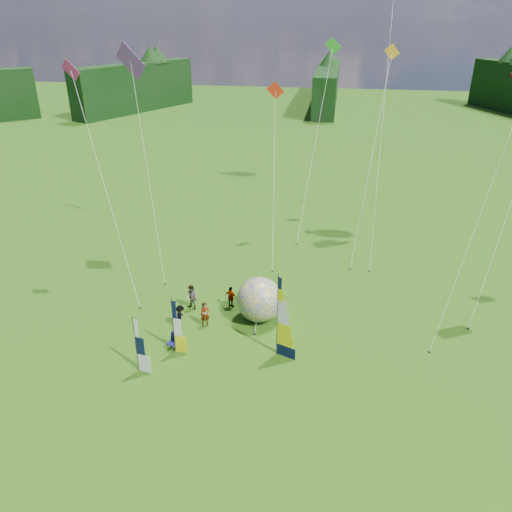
% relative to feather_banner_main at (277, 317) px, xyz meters
% --- Properties ---
extents(ground, '(220.00, 220.00, 0.00)m').
position_rel_feather_banner_main_xyz_m(ground, '(-0.33, -2.99, -2.45)').
color(ground, '#437B11').
rests_on(ground, ground).
extents(treeline_ring, '(210.00, 210.00, 8.00)m').
position_rel_feather_banner_main_xyz_m(treeline_ring, '(-0.33, -2.99, 1.55)').
color(treeline_ring, black).
rests_on(treeline_ring, ground).
extents(feather_banner_main, '(1.27, 0.58, 4.89)m').
position_rel_feather_banner_main_xyz_m(feather_banner_main, '(0.00, 0.00, 0.00)').
color(feather_banner_main, black).
rests_on(feather_banner_main, ground).
extents(side_banner_left, '(0.94, 0.24, 3.34)m').
position_rel_feather_banner_main_xyz_m(side_banner_left, '(-5.65, -0.73, -0.78)').
color(side_banner_left, yellow).
rests_on(side_banner_left, ground).
extents(side_banner_far, '(0.97, 0.29, 3.27)m').
position_rel_feather_banner_main_xyz_m(side_banner_far, '(-7.08, -2.63, -0.81)').
color(side_banner_far, white).
rests_on(side_banner_far, ground).
extents(bol_inflatable, '(3.52, 3.52, 2.80)m').
position_rel_feather_banner_main_xyz_m(bol_inflatable, '(-1.50, 3.29, -1.05)').
color(bol_inflatable, '#173AA8').
rests_on(bol_inflatable, ground).
extents(spectator_a, '(0.69, 0.60, 1.59)m').
position_rel_feather_banner_main_xyz_m(spectator_a, '(-4.63, 2.04, -1.65)').
color(spectator_a, '#66594C').
rests_on(spectator_a, ground).
extents(spectator_b, '(0.92, 0.72, 1.70)m').
position_rel_feather_banner_main_xyz_m(spectator_b, '(-5.92, 3.72, -1.59)').
color(spectator_b, '#66594C').
rests_on(spectator_b, ground).
extents(spectator_c, '(0.45, 1.01, 1.51)m').
position_rel_feather_banner_main_xyz_m(spectator_c, '(-6.04, 1.61, -1.69)').
color(spectator_c, '#66594C').
rests_on(spectator_c, ground).
extents(spectator_d, '(0.95, 0.66, 1.50)m').
position_rel_feather_banner_main_xyz_m(spectator_d, '(-3.50, 4.33, -1.70)').
color(spectator_d, '#66594C').
rests_on(spectator_d, ground).
extents(camp_chair, '(0.74, 0.74, 0.99)m').
position_rel_feather_banner_main_xyz_m(camp_chair, '(-5.85, -0.57, -1.95)').
color(camp_chair, '#0B0D40').
rests_on(camp_chair, ground).
extents(kite_whale, '(4.67, 16.21, 21.14)m').
position_rel_feather_banner_main_xyz_m(kite_whale, '(5.80, 17.02, 8.12)').
color(kite_whale, black).
rests_on(kite_whale, ground).
extents(kite_rainbow_delta, '(11.75, 13.25, 16.35)m').
position_rel_feather_banner_main_xyz_m(kite_rainbow_delta, '(-10.45, 9.68, 5.73)').
color(kite_rainbow_delta, '#E32E52').
rests_on(kite_rainbow_delta, ground).
extents(kite_parafoil, '(11.25, 12.78, 16.07)m').
position_rel_feather_banner_main_xyz_m(kite_parafoil, '(10.55, 4.74, 5.59)').
color(kite_parafoil, '#C4000B').
rests_on(kite_parafoil, ground).
extents(small_kite_red, '(6.71, 10.75, 12.85)m').
position_rel_feather_banner_main_xyz_m(small_kite_red, '(-2.02, 13.60, 3.98)').
color(small_kite_red, red).
rests_on(small_kite_red, ground).
extents(small_kite_orange, '(7.34, 11.91, 15.44)m').
position_rel_feather_banner_main_xyz_m(small_kite_orange, '(5.15, 15.42, 5.28)').
color(small_kite_orange, orange).
rests_on(small_kite_orange, ground).
extents(small_kite_yellow, '(7.48, 10.59, 12.27)m').
position_rel_feather_banner_main_xyz_m(small_kite_yellow, '(12.95, 7.77, 3.69)').
color(small_kite_yellow, '#E8FF22').
rests_on(small_kite_yellow, ground).
extents(small_kite_pink, '(8.89, 8.98, 15.05)m').
position_rel_feather_banner_main_xyz_m(small_kite_pink, '(-11.82, 5.82, 5.08)').
color(small_kite_pink, '#CE287E').
rests_on(small_kite_pink, ground).
extents(small_kite_green, '(4.23, 12.05, 15.68)m').
position_rel_feather_banner_main_xyz_m(small_kite_green, '(0.68, 19.50, 5.39)').
color(small_kite_green, green).
rests_on(small_kite_green, ground).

